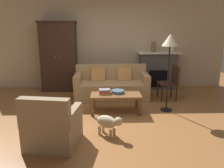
# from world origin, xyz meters

# --- Properties ---
(ground_plane) EXTENTS (9.60, 9.60, 0.00)m
(ground_plane) POSITION_xyz_m (0.00, 0.00, 0.00)
(ground_plane) COLOR #9E6638
(back_wall) EXTENTS (7.20, 0.10, 2.80)m
(back_wall) POSITION_xyz_m (0.00, 2.55, 1.40)
(back_wall) COLOR beige
(back_wall) RESTS_ON ground
(fireplace) EXTENTS (1.26, 0.48, 1.12)m
(fireplace) POSITION_xyz_m (1.55, 2.30, 0.57)
(fireplace) COLOR #4C4947
(fireplace) RESTS_ON ground
(armoire) EXTENTS (1.06, 0.57, 2.01)m
(armoire) POSITION_xyz_m (-1.40, 2.22, 1.01)
(armoire) COLOR #382319
(armoire) RESTS_ON ground
(couch) EXTENTS (1.93, 0.87, 0.86)m
(couch) POSITION_xyz_m (0.11, 1.38, 0.32)
(couch) COLOR tan
(couch) RESTS_ON ground
(coffee_table) EXTENTS (1.10, 0.60, 0.42)m
(coffee_table) POSITION_xyz_m (0.18, 0.35, 0.37)
(coffee_table) COLOR brown
(coffee_table) RESTS_ON ground
(fruit_bowl) EXTENTS (0.29, 0.29, 0.07)m
(fruit_bowl) POSITION_xyz_m (0.22, 0.39, 0.45)
(fruit_bowl) COLOR slate
(fruit_bowl) RESTS_ON coffee_table
(book_stack) EXTENTS (0.26, 0.19, 0.11)m
(book_stack) POSITION_xyz_m (-0.07, 0.34, 0.47)
(book_stack) COLOR gold
(book_stack) RESTS_ON coffee_table
(mantel_vase_bronze) EXTENTS (0.13, 0.13, 0.30)m
(mantel_vase_bronze) POSITION_xyz_m (1.37, 2.28, 1.27)
(mantel_vase_bronze) COLOR olive
(mantel_vase_bronze) RESTS_ON fireplace
(mantel_vase_cream) EXTENTS (0.11, 0.11, 0.26)m
(mantel_vase_cream) POSITION_xyz_m (1.93, 2.28, 1.25)
(mantel_vase_cream) COLOR beige
(mantel_vase_cream) RESTS_ON fireplace
(armchair_near_left) EXTENTS (0.88, 0.88, 0.88)m
(armchair_near_left) POSITION_xyz_m (-0.90, -1.14, 0.32)
(armchair_near_left) COLOR #997F60
(armchair_near_left) RESTS_ON ground
(side_chair_wooden) EXTENTS (0.47, 0.47, 0.90)m
(side_chair_wooden) POSITION_xyz_m (1.64, 1.20, 0.51)
(side_chair_wooden) COLOR #382319
(side_chair_wooden) RESTS_ON ground
(floor_lamp) EXTENTS (0.36, 0.36, 1.72)m
(floor_lamp) POSITION_xyz_m (1.33, 0.39, 1.49)
(floor_lamp) COLOR black
(floor_lamp) RESTS_ON ground
(dog) EXTENTS (0.49, 0.41, 0.39)m
(dog) POSITION_xyz_m (-0.01, -0.81, 0.25)
(dog) COLOR beige
(dog) RESTS_ON ground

